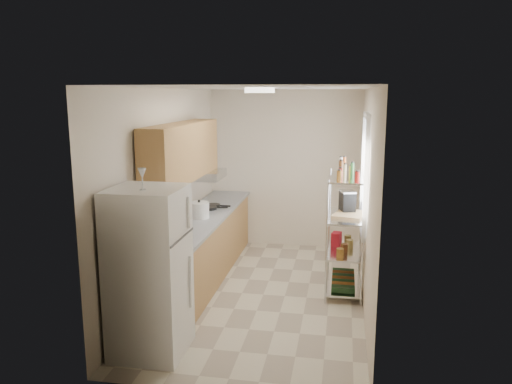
% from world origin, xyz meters
% --- Properties ---
extents(room, '(2.52, 4.42, 2.62)m').
position_xyz_m(room, '(0.00, 0.00, 1.30)').
color(room, beige).
rests_on(room, ground).
extents(counter_run, '(0.63, 3.51, 0.90)m').
position_xyz_m(counter_run, '(-0.92, 0.44, 0.45)').
color(counter_run, '#A77447').
rests_on(counter_run, ground).
extents(upper_cabinets, '(0.33, 2.20, 0.72)m').
position_xyz_m(upper_cabinets, '(-1.05, 0.10, 1.81)').
color(upper_cabinets, '#A77447').
rests_on(upper_cabinets, room).
extents(range_hood, '(0.50, 0.60, 0.12)m').
position_xyz_m(range_hood, '(-1.00, 0.90, 1.39)').
color(range_hood, '#B7BABC').
rests_on(range_hood, room).
extents(window, '(0.06, 1.00, 1.46)m').
position_xyz_m(window, '(1.23, 0.35, 1.55)').
color(window, white).
rests_on(window, room).
extents(bakers_rack, '(0.45, 0.90, 1.73)m').
position_xyz_m(bakers_rack, '(1.00, 0.30, 1.11)').
color(bakers_rack, silver).
rests_on(bakers_rack, ground).
extents(ceiling_dome, '(0.34, 0.34, 0.05)m').
position_xyz_m(ceiling_dome, '(0.00, -0.30, 2.57)').
color(ceiling_dome, white).
rests_on(ceiling_dome, room).
extents(refrigerator, '(0.68, 0.68, 1.66)m').
position_xyz_m(refrigerator, '(-0.87, -1.59, 0.83)').
color(refrigerator, silver).
rests_on(refrigerator, ground).
extents(wine_glass_a, '(0.07, 0.07, 0.21)m').
position_xyz_m(wine_glass_a, '(-0.85, -1.70, 1.77)').
color(wine_glass_a, silver).
rests_on(wine_glass_a, refrigerator).
extents(wine_glass_b, '(0.07, 0.07, 0.20)m').
position_xyz_m(wine_glass_b, '(-0.85, -1.69, 1.76)').
color(wine_glass_b, silver).
rests_on(wine_glass_b, refrigerator).
extents(rice_cooker, '(0.27, 0.27, 0.21)m').
position_xyz_m(rice_cooker, '(-0.92, 0.30, 1.01)').
color(rice_cooker, white).
rests_on(rice_cooker, counter_run).
extents(frying_pan_large, '(0.28, 0.28, 0.04)m').
position_xyz_m(frying_pan_large, '(-0.92, 0.81, 0.92)').
color(frying_pan_large, black).
rests_on(frying_pan_large, counter_run).
extents(frying_pan_small, '(0.21, 0.21, 0.04)m').
position_xyz_m(frying_pan_small, '(-0.90, 0.97, 0.92)').
color(frying_pan_small, black).
rests_on(frying_pan_small, counter_run).
extents(cutting_board, '(0.47, 0.55, 0.03)m').
position_xyz_m(cutting_board, '(1.06, 0.32, 1.03)').
color(cutting_board, tan).
rests_on(cutting_board, bakers_rack).
extents(espresso_machine, '(0.23, 0.29, 0.29)m').
position_xyz_m(espresso_machine, '(1.02, 0.48, 1.16)').
color(espresso_machine, black).
rests_on(espresso_machine, bakers_rack).
extents(storage_bag, '(0.14, 0.18, 0.18)m').
position_xyz_m(storage_bag, '(0.90, 0.48, 0.65)').
color(storage_bag, '#A4141E').
rests_on(storage_bag, bakers_rack).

